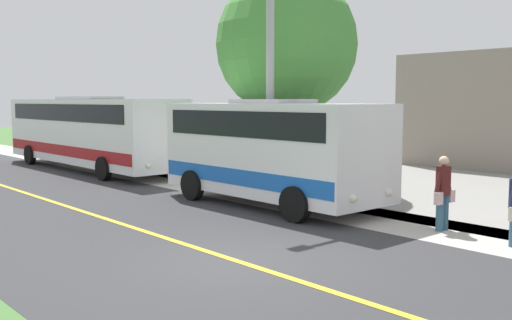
{
  "coord_description": "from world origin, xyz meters",
  "views": [
    {
      "loc": [
        6.76,
        8.21,
        2.98
      ],
      "look_at": [
        -3.5,
        -3.41,
        1.4
      ],
      "focal_mm": 41.03,
      "sensor_mm": 36.0,
      "label": 1
    }
  ],
  "objects_px": {
    "shuttle_bus_front": "(272,147)",
    "street_light_pole": "(267,48)",
    "pedestrian_waiting": "(443,191)",
    "transit_bus_rear": "(89,130)",
    "tree_curbside": "(286,45)"
  },
  "relations": [
    {
      "from": "shuttle_bus_front",
      "to": "tree_curbside",
      "type": "relative_size",
      "value": 0.97
    },
    {
      "from": "shuttle_bus_front",
      "to": "transit_bus_rear",
      "type": "distance_m",
      "value": 11.57
    },
    {
      "from": "shuttle_bus_front",
      "to": "tree_curbside",
      "type": "distance_m",
      "value": 4.9
    },
    {
      "from": "street_light_pole",
      "to": "tree_curbside",
      "type": "distance_m",
      "value": 3.11
    },
    {
      "from": "shuttle_bus_front",
      "to": "transit_bus_rear",
      "type": "height_order",
      "value": "transit_bus_rear"
    },
    {
      "from": "shuttle_bus_front",
      "to": "tree_curbside",
      "type": "xyz_separation_m",
      "value": [
        -2.84,
        -2.35,
        3.22
      ]
    },
    {
      "from": "street_light_pole",
      "to": "tree_curbside",
      "type": "bearing_deg",
      "value": -144.87
    },
    {
      "from": "shuttle_bus_front",
      "to": "street_light_pole",
      "type": "height_order",
      "value": "street_light_pole"
    },
    {
      "from": "transit_bus_rear",
      "to": "tree_curbside",
      "type": "relative_size",
      "value": 1.64
    },
    {
      "from": "shuttle_bus_front",
      "to": "transit_bus_rear",
      "type": "xyz_separation_m",
      "value": [
        0.02,
        -11.57,
        0.07
      ]
    },
    {
      "from": "transit_bus_rear",
      "to": "tree_curbside",
      "type": "xyz_separation_m",
      "value": [
        -2.86,
        9.22,
        3.15
      ]
    },
    {
      "from": "shuttle_bus_front",
      "to": "pedestrian_waiting",
      "type": "bearing_deg",
      "value": 97.33
    },
    {
      "from": "shuttle_bus_front",
      "to": "street_light_pole",
      "type": "xyz_separation_m",
      "value": [
        -0.32,
        -0.58,
        2.84
      ]
    },
    {
      "from": "street_light_pole",
      "to": "transit_bus_rear",
      "type": "bearing_deg",
      "value": -88.23
    },
    {
      "from": "pedestrian_waiting",
      "to": "street_light_pole",
      "type": "relative_size",
      "value": 0.21
    }
  ]
}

